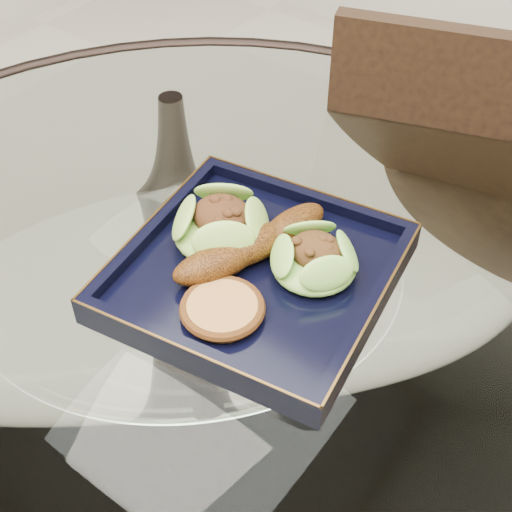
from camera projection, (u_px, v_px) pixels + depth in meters
The scene contains 7 objects.
dining_table at pixel (201, 384), 0.87m from camera, with size 1.13×1.13×0.77m.
dining_chair at pixel (419, 309), 1.08m from camera, with size 0.50×0.50×0.90m.
navy_plate at pixel (256, 276), 0.76m from camera, with size 0.27×0.27×0.02m, color black.
lettuce_wrap_left at pixel (221, 227), 0.77m from camera, with size 0.10×0.10×0.04m, color #629E2D.
lettuce_wrap_right at pixel (314, 261), 0.74m from camera, with size 0.09×0.09×0.03m, color #69AD32.
roasted_plantain at pixel (254, 245), 0.75m from camera, with size 0.18×0.04×0.03m, color #65330A.
crumb_patty at pixel (222, 309), 0.70m from camera, with size 0.07×0.07×0.01m, color #CD7F44.
Camera 1 is at (0.36, -0.37, 1.31)m, focal length 50.00 mm.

